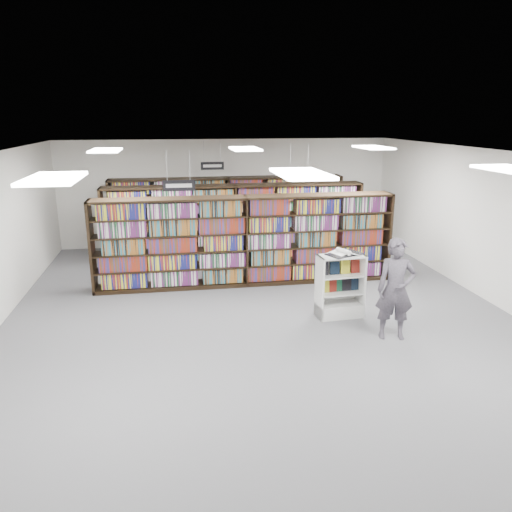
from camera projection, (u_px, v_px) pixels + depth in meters
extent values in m
plane|color=#4F4E53|center=(260.00, 315.00, 10.04)|extent=(12.00, 12.00, 0.00)
cube|color=white|center=(261.00, 154.00, 9.17)|extent=(10.00, 12.00, 0.10)
cube|color=white|center=(227.00, 192.00, 15.30)|extent=(10.00, 0.10, 3.20)
cube|color=white|center=(392.00, 417.00, 3.90)|extent=(10.00, 0.10, 3.20)
cube|color=white|center=(496.00, 229.00, 10.39)|extent=(0.10, 12.00, 3.20)
cube|color=black|center=(246.00, 241.00, 11.65)|extent=(7.00, 0.60, 2.10)
cube|color=maroon|center=(246.00, 241.00, 11.65)|extent=(6.88, 0.42, 1.98)
cube|color=black|center=(235.00, 223.00, 13.55)|extent=(7.00, 0.60, 2.10)
cube|color=maroon|center=(235.00, 223.00, 13.55)|extent=(6.88, 0.42, 1.98)
cube|color=black|center=(228.00, 212.00, 15.16)|extent=(7.00, 0.60, 2.10)
cube|color=maroon|center=(228.00, 212.00, 15.16)|extent=(6.88, 0.42, 1.98)
cylinder|color=#B2B2B7|center=(167.00, 166.00, 9.92)|extent=(0.01, 0.01, 0.58)
cylinder|color=#B2B2B7|center=(190.00, 165.00, 9.99)|extent=(0.01, 0.01, 0.58)
cube|color=black|center=(179.00, 186.00, 10.07)|extent=(0.65, 0.02, 0.22)
cube|color=silver|center=(179.00, 186.00, 10.06)|extent=(0.52, 0.00, 0.08)
cylinder|color=#B2B2B7|center=(290.00, 156.00, 12.29)|extent=(0.01, 0.01, 0.58)
cylinder|color=#B2B2B7|center=(308.00, 156.00, 12.37)|extent=(0.01, 0.01, 0.58)
cube|color=black|center=(299.00, 172.00, 12.44)|extent=(0.65, 0.02, 0.22)
cube|color=silver|center=(299.00, 172.00, 12.43)|extent=(0.52, 0.00, 0.08)
cylinder|color=#B2B2B7|center=(204.00, 151.00, 13.88)|extent=(0.01, 0.01, 0.58)
cylinder|color=#B2B2B7|center=(220.00, 151.00, 13.95)|extent=(0.01, 0.01, 0.58)
cube|color=black|center=(212.00, 166.00, 14.02)|extent=(0.65, 0.02, 0.22)
cube|color=silver|center=(212.00, 166.00, 14.01)|extent=(0.52, 0.00, 0.08)
cube|color=white|center=(54.00, 178.00, 5.86)|extent=(0.60, 1.20, 0.04)
cube|color=white|center=(301.00, 174.00, 6.33)|extent=(0.60, 1.20, 0.04)
cube|color=white|center=(106.00, 150.00, 10.60)|extent=(0.60, 1.20, 0.04)
cube|color=white|center=(245.00, 149.00, 11.08)|extent=(0.60, 1.20, 0.04)
cube|color=white|center=(373.00, 147.00, 11.55)|extent=(0.60, 1.20, 0.04)
cube|color=white|center=(339.00, 310.00, 9.96)|extent=(0.93, 0.51, 0.27)
cube|color=white|center=(319.00, 288.00, 9.73)|extent=(0.07, 0.45, 1.26)
cube|color=white|center=(360.00, 284.00, 9.92)|extent=(0.07, 0.45, 1.26)
cube|color=white|center=(336.00, 283.00, 10.03)|extent=(0.90, 0.09, 1.26)
cube|color=white|center=(341.00, 256.00, 9.66)|extent=(0.93, 0.51, 0.03)
cube|color=white|center=(340.00, 293.00, 9.86)|extent=(0.85, 0.46, 0.02)
cube|color=white|center=(341.00, 275.00, 9.77)|extent=(0.85, 0.46, 0.02)
cube|color=black|center=(324.00, 268.00, 9.70)|extent=(0.18, 0.08, 0.27)
cube|color=black|center=(335.00, 268.00, 9.75)|extent=(0.18, 0.08, 0.27)
cube|color=yellow|center=(345.00, 267.00, 9.80)|extent=(0.18, 0.08, 0.27)
cube|color=maroon|center=(356.00, 266.00, 9.85)|extent=(0.18, 0.08, 0.27)
cube|color=yellow|center=(324.00, 286.00, 9.81)|extent=(0.20, 0.07, 0.25)
cube|color=maroon|center=(332.00, 286.00, 9.84)|extent=(0.20, 0.07, 0.25)
cube|color=#195435|center=(339.00, 285.00, 9.87)|extent=(0.20, 0.07, 0.25)
cube|color=black|center=(346.00, 285.00, 9.91)|extent=(0.20, 0.07, 0.25)
cube|color=black|center=(354.00, 284.00, 9.94)|extent=(0.20, 0.07, 0.25)
cube|color=black|center=(344.00, 254.00, 9.72)|extent=(0.78, 0.64, 0.02)
cube|color=white|center=(336.00, 254.00, 9.69)|extent=(0.42, 0.46, 0.06)
cube|color=white|center=(352.00, 253.00, 9.74)|extent=(0.42, 0.45, 0.08)
cylinder|color=white|center=(344.00, 251.00, 9.70)|extent=(0.23, 0.36, 0.10)
imported|color=#4F4953|center=(396.00, 289.00, 8.80)|extent=(0.75, 0.58, 1.84)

